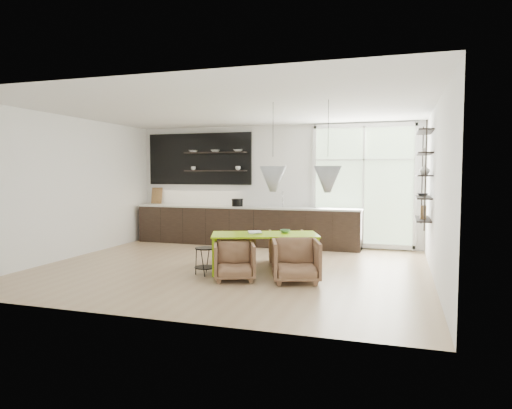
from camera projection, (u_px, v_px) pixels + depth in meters
name	position (u px, v px, depth m)	size (l,w,h in m)	color
room	(276.00, 187.00, 9.13)	(7.02, 6.01, 2.91)	tan
kitchen_run	(242.00, 220.00, 11.08)	(5.54, 0.69, 2.75)	black
right_shelving	(424.00, 178.00, 8.36)	(0.26, 1.22, 1.90)	black
dining_table	(265.00, 236.00, 8.05)	(2.02, 1.40, 0.68)	#7FB402
armchair_back_left	(238.00, 248.00, 8.76)	(0.67, 0.69, 0.63)	brown
armchair_back_right	(287.00, 247.00, 8.79)	(0.68, 0.70, 0.64)	brown
armchair_front_left	(234.00, 261.00, 7.45)	(0.66, 0.68, 0.61)	brown
armchair_front_right	(296.00, 261.00, 7.31)	(0.74, 0.76, 0.69)	brown
wire_stool	(205.00, 257.00, 7.82)	(0.37, 0.37, 0.47)	black
table_book	(248.00, 232.00, 8.12)	(0.23, 0.31, 0.03)	white
table_bowl	(285.00, 231.00, 8.18)	(0.18, 0.18, 0.06)	#58885A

